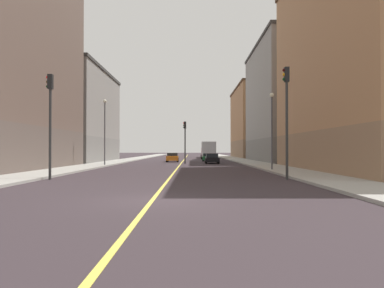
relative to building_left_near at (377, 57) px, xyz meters
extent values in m
plane|color=#33292E|center=(-16.79, -18.43, -9.58)|extent=(400.00, 400.00, 0.00)
cube|color=#9E9B93|center=(-7.40, 30.57, -9.50)|extent=(3.59, 168.00, 0.15)
cube|color=#9E9B93|center=(-26.18, 30.57, -9.50)|extent=(3.59, 168.00, 0.15)
cube|color=#E5D14C|center=(-16.79, 30.57, -9.57)|extent=(0.16, 154.00, 0.01)
cube|color=#8F6B4F|center=(0.00, 0.00, -7.91)|extent=(11.21, 24.58, 3.34)
cube|color=#A8754C|center=(0.00, 0.00, 1.46)|extent=(11.21, 24.58, 15.40)
cube|color=slate|center=(0.00, 26.74, -7.89)|extent=(11.21, 22.96, 3.37)
cube|color=gray|center=(0.00, 26.74, 0.78)|extent=(11.21, 22.96, 13.98)
cube|color=#3B3937|center=(0.00, 26.74, 7.97)|extent=(11.51, 23.26, 0.40)
cube|color=#8F6B4F|center=(0.00, 54.01, -7.70)|extent=(11.21, 24.11, 3.75)
cube|color=#A8754C|center=(0.00, 54.01, -0.15)|extent=(11.21, 24.11, 11.35)
cube|color=#4B3422|center=(0.00, 54.01, 5.72)|extent=(11.51, 24.41, 0.40)
cube|color=slate|center=(-33.58, 24.69, -7.81)|extent=(11.21, 21.29, 3.53)
cube|color=gray|center=(-33.58, 24.69, -1.31)|extent=(11.21, 21.29, 9.49)
cube|color=#3B3937|center=(-33.58, 24.69, 3.64)|extent=(11.51, 21.59, 0.40)
cylinder|color=#2D2D2D|center=(-9.59, -8.74, -6.60)|extent=(0.16, 0.16, 5.95)
cube|color=black|center=(-9.59, -8.74, -3.18)|extent=(0.28, 0.32, 0.90)
sphere|color=#320404|center=(-9.75, -8.74, -2.91)|extent=(0.20, 0.20, 0.20)
sphere|color=orange|center=(-9.75, -8.74, -3.19)|extent=(0.20, 0.20, 0.20)
sphere|color=black|center=(-9.75, -8.74, -3.47)|extent=(0.20, 0.20, 0.20)
cylinder|color=#2D2D2D|center=(-23.99, -8.74, -6.82)|extent=(0.16, 0.16, 5.51)
cube|color=black|center=(-23.99, -8.74, -3.62)|extent=(0.28, 0.32, 0.90)
sphere|color=red|center=(-24.15, -8.74, -3.35)|extent=(0.20, 0.20, 0.20)
sphere|color=#352204|center=(-24.15, -8.74, -3.63)|extent=(0.20, 0.20, 0.20)
sphere|color=black|center=(-24.15, -8.74, -3.91)|extent=(0.20, 0.20, 0.20)
cylinder|color=#2D2D2D|center=(-16.25, 17.75, -7.32)|extent=(0.16, 0.16, 4.52)
cube|color=black|center=(-16.25, 17.75, -4.60)|extent=(0.28, 0.32, 0.90)
sphere|color=red|center=(-16.41, 17.75, -4.33)|extent=(0.20, 0.20, 0.20)
sphere|color=#352204|center=(-16.41, 17.75, -4.61)|extent=(0.20, 0.20, 0.20)
sphere|color=black|center=(-16.41, 17.75, -4.89)|extent=(0.20, 0.20, 0.20)
cylinder|color=#4C4C51|center=(-8.59, 0.57, -6.35)|extent=(0.14, 0.14, 6.16)
sphere|color=#EAEACC|center=(-8.59, 0.57, -3.12)|extent=(0.36, 0.36, 0.36)
cylinder|color=#4C4C51|center=(-24.99, 10.52, -5.99)|extent=(0.14, 0.14, 6.87)
sphere|color=#EAEACC|center=(-24.99, 10.52, -2.41)|extent=(0.36, 0.36, 0.36)
cube|color=silver|center=(-12.60, 50.67, -9.04)|extent=(1.92, 3.99, 0.63)
cube|color=black|center=(-12.60, 50.71, -8.52)|extent=(1.65, 1.90, 0.41)
cylinder|color=black|center=(-13.40, 51.91, -9.26)|extent=(0.24, 0.65, 0.64)
cylinder|color=black|center=(-11.74, 51.87, -9.26)|extent=(0.24, 0.65, 0.64)
cylinder|color=black|center=(-13.46, 49.47, -9.26)|extent=(0.24, 0.65, 0.64)
cylinder|color=black|center=(-11.80, 49.43, -9.26)|extent=(0.24, 0.65, 0.64)
cube|color=black|center=(-12.71, 19.10, -9.07)|extent=(1.79, 4.60, 0.58)
cube|color=black|center=(-12.71, 19.24, -8.52)|extent=(1.56, 2.05, 0.52)
cylinder|color=black|center=(-13.50, 20.53, -9.26)|extent=(0.23, 0.64, 0.64)
cylinder|color=black|center=(-11.91, 20.51, -9.26)|extent=(0.23, 0.64, 0.64)
cylinder|color=black|center=(-13.52, 17.69, -9.26)|extent=(0.23, 0.64, 0.64)
cylinder|color=black|center=(-11.93, 17.67, -9.26)|extent=(0.23, 0.64, 0.64)
cube|color=orange|center=(-18.23, 24.93, -9.02)|extent=(1.75, 4.31, 0.67)
cube|color=black|center=(-18.23, 25.12, -8.47)|extent=(1.52, 2.00, 0.44)
cylinder|color=black|center=(-19.01, 26.25, -9.26)|extent=(0.23, 0.64, 0.64)
cylinder|color=black|center=(-17.47, 26.27, -9.26)|extent=(0.23, 0.64, 0.64)
cylinder|color=black|center=(-18.98, 23.59, -9.26)|extent=(0.23, 0.64, 0.64)
cylinder|color=black|center=(-17.44, 23.61, -9.26)|extent=(0.23, 0.64, 0.64)
cube|color=#1E6B38|center=(-12.75, 28.39, -9.08)|extent=(2.06, 4.57, 0.56)
cube|color=black|center=(-12.75, 28.47, -8.58)|extent=(1.73, 2.14, 0.44)
cylinder|color=black|center=(-13.55, 29.81, -9.26)|extent=(0.25, 0.65, 0.64)
cylinder|color=black|center=(-11.84, 29.74, -9.26)|extent=(0.25, 0.65, 0.64)
cylinder|color=black|center=(-13.67, 27.03, -9.26)|extent=(0.25, 0.65, 0.64)
cylinder|color=black|center=(-11.96, 26.96, -9.26)|extent=(0.25, 0.65, 0.64)
cube|color=maroon|center=(-12.32, 42.71, -8.28)|extent=(2.49, 2.03, 1.89)
cube|color=silver|center=(-12.32, 38.86, -7.74)|extent=(2.49, 4.79, 2.78)
cylinder|color=black|center=(-13.47, 42.34, -9.13)|extent=(0.30, 0.90, 0.90)
cylinder|color=black|center=(-11.18, 42.34, -9.13)|extent=(0.30, 0.90, 0.90)
cylinder|color=black|center=(-13.47, 37.84, -9.13)|extent=(0.30, 0.90, 0.90)
cylinder|color=black|center=(-11.18, 37.84, -9.13)|extent=(0.30, 0.90, 0.90)
camera|label=1|loc=(-15.36, -32.38, -7.74)|focal=36.47mm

